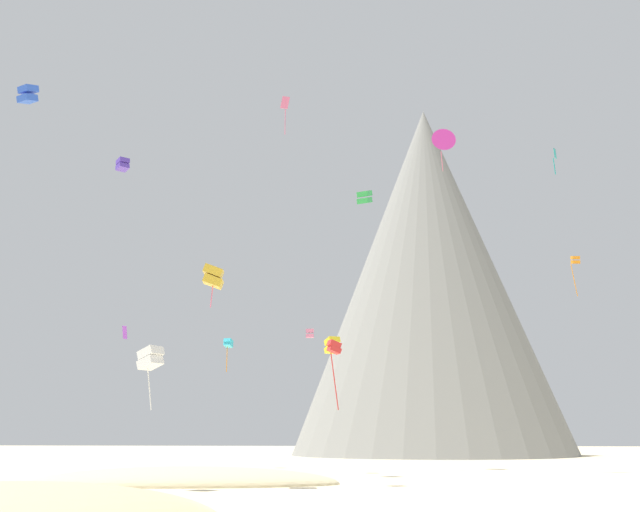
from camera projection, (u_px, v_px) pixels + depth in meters
name	position (u px, v px, depth m)	size (l,w,h in m)	color
dune_foreground_left	(185.00, 485.00, 58.76)	(22.87, 8.77, 2.61)	beige
bush_mid_center	(189.00, 483.00, 55.43)	(1.31, 1.31, 0.65)	#568442
rock_massif	(425.00, 304.00, 140.98)	(67.64, 67.75, 61.96)	gray
kite_pink_low	(310.00, 333.00, 78.98)	(0.84, 0.85, 0.87)	pink
kite_orange_mid	(575.00, 261.00, 90.33)	(0.98, 0.96, 4.71)	orange
kite_green_high	(365.00, 197.00, 91.16)	(1.81, 1.88, 1.79)	green
kite_rainbow_high	(285.00, 107.00, 91.34)	(1.08, 0.41, 4.74)	#E5668C
kite_magenta_high	(443.00, 140.00, 85.51)	(2.65, 1.01, 4.73)	#D1339E
kite_indigo_high	(123.00, 165.00, 68.70)	(1.31, 1.31, 1.06)	#5138B2
kite_blue_high	(28.00, 94.00, 73.78)	(1.87, 1.91, 1.82)	blue
kite_red_low	(334.00, 349.00, 59.90)	(1.22, 1.18, 5.16)	red
kite_teal_high	(555.00, 156.00, 75.78)	(0.43, 0.76, 2.57)	teal
kite_violet_mid	(125.00, 332.00, 89.40)	(0.64, 0.88, 1.53)	purple
kite_yellow_low	(332.00, 345.00, 72.39)	(1.56, 1.59, 1.49)	yellow
kite_cyan_low	(228.00, 344.00, 90.28)	(1.03, 1.09, 3.76)	#33BCDB
kite_white_low	(151.00, 358.00, 55.16)	(1.87, 1.81, 4.36)	white
kite_gold_mid	(213.00, 277.00, 59.03)	(1.67, 1.57, 3.19)	gold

